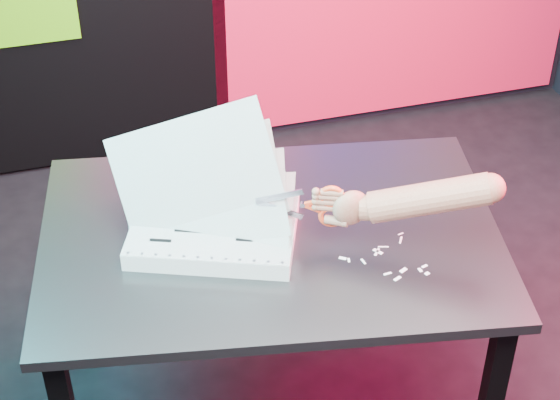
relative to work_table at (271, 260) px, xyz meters
name	(u,v)px	position (x,y,z in m)	size (l,w,h in m)	color
work_table	(271,260)	(0.00, 0.00, 0.00)	(1.31, 0.99, 0.75)	black
printout_stack	(213,226)	(-0.15, 0.03, 0.13)	(0.50, 0.44, 0.38)	silver
scissors	(325,206)	(0.12, -0.09, 0.22)	(0.21, 0.09, 0.13)	#9DA2B3
hand_forearm	(416,200)	(0.32, -0.17, 0.26)	(0.42, 0.21, 0.17)	brown
paper_clippings	(389,260)	(0.26, -0.18, 0.09)	(0.21, 0.17, 0.00)	white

